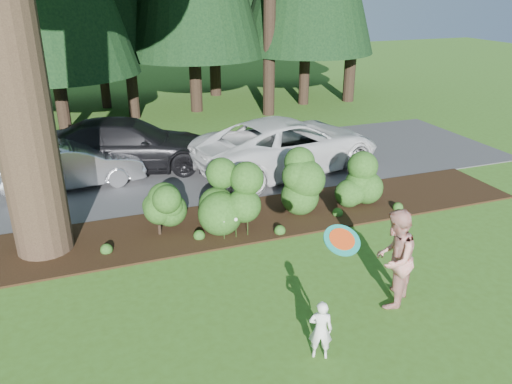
# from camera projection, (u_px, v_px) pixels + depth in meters

# --- Properties ---
(ground) EXTENTS (80.00, 80.00, 0.00)m
(ground) POSITION_uv_depth(u_px,v_px,m) (287.00, 289.00, 10.09)
(ground) COLOR #3A611B
(ground) RESTS_ON ground
(mulch_bed) EXTENTS (16.00, 2.50, 0.05)m
(mulch_bed) POSITION_uv_depth(u_px,v_px,m) (237.00, 221.00, 12.89)
(mulch_bed) COLOR black
(mulch_bed) RESTS_ON ground
(driveway) EXTENTS (22.00, 6.00, 0.03)m
(driveway) POSITION_uv_depth(u_px,v_px,m) (197.00, 169.00, 16.58)
(driveway) COLOR #38383A
(driveway) RESTS_ON ground
(shrub_row) EXTENTS (6.53, 1.60, 1.61)m
(shrub_row) POSITION_uv_depth(u_px,v_px,m) (266.00, 191.00, 12.74)
(shrub_row) COLOR #1F4314
(shrub_row) RESTS_ON ground
(lily_cluster) EXTENTS (0.69, 0.09, 0.57)m
(lily_cluster) POSITION_uv_depth(u_px,v_px,m) (236.00, 220.00, 11.88)
(lily_cluster) COLOR #1F4314
(lily_cluster) RESTS_ON ground
(car_silver_wagon) EXTENTS (4.14, 1.69, 1.33)m
(car_silver_wagon) POSITION_uv_depth(u_px,v_px,m) (73.00, 165.00, 14.88)
(car_silver_wagon) COLOR #AEAEB2
(car_silver_wagon) RESTS_ON driveway
(car_white_suv) EXTENTS (6.68, 4.08, 1.73)m
(car_white_suv) POSITION_uv_depth(u_px,v_px,m) (288.00, 145.00, 16.13)
(car_white_suv) COLOR silver
(car_white_suv) RESTS_ON driveway
(car_dark_suv) EXTENTS (6.07, 3.55, 1.65)m
(car_dark_suv) POSITION_uv_depth(u_px,v_px,m) (129.00, 145.00, 16.26)
(car_dark_suv) COLOR black
(car_dark_suv) RESTS_ON driveway
(child) EXTENTS (0.46, 0.40, 1.07)m
(child) POSITION_uv_depth(u_px,v_px,m) (321.00, 330.00, 8.06)
(child) COLOR white
(child) RESTS_ON ground
(adult) EXTENTS (1.20, 1.18, 1.95)m
(adult) POSITION_uv_depth(u_px,v_px,m) (394.00, 259.00, 9.28)
(adult) COLOR #A62416
(adult) RESTS_ON ground
(frisbee) EXTENTS (0.57, 0.51, 0.29)m
(frisbee) POSITION_uv_depth(u_px,v_px,m) (342.00, 240.00, 7.43)
(frisbee) COLOR #188475
(frisbee) RESTS_ON ground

